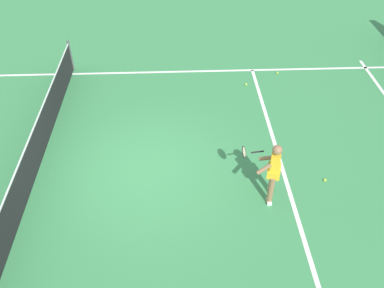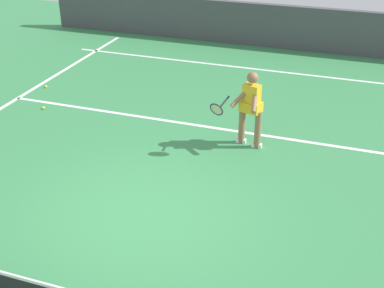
{
  "view_description": "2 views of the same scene",
  "coord_description": "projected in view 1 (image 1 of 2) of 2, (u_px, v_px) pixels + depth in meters",
  "views": [
    {
      "loc": [
        -7.7,
        -0.86,
        7.19
      ],
      "look_at": [
        -0.23,
        -1.17,
        0.97
      ],
      "focal_mm": 39.12,
      "sensor_mm": 36.0,
      "label": 1
    },
    {
      "loc": [
        -2.99,
        6.09,
        4.9
      ],
      "look_at": [
        -0.53,
        -0.98,
        0.91
      ],
      "focal_mm": 48.19,
      "sensor_mm": 36.0,
      "label": 2
    }
  ],
  "objects": [
    {
      "name": "court_net",
      "position": [
        33.0,
        157.0,
        10.08
      ],
      "size": [
        10.31,
        0.08,
        1.07
      ],
      "color": "#4C4C51",
      "rests_on": "ground"
    },
    {
      "name": "tennis_ball_far",
      "position": [
        277.0,
        73.0,
        14.1
      ],
      "size": [
        0.07,
        0.07,
        0.07
      ],
      "primitive_type": "sphere",
      "color": "#D1E533",
      "rests_on": "ground"
    },
    {
      "name": "sideline_right_marking",
      "position": [
        151.0,
        72.0,
        14.18
      ],
      "size": [
        0.1,
        17.77,
        0.01
      ],
      "primitive_type": "cube",
      "color": "white",
      "rests_on": "ground"
    },
    {
      "name": "ground_plane",
      "position": [
        145.0,
        169.0,
        10.49
      ],
      "size": [
        25.7,
        25.7,
        0.0
      ],
      "primitive_type": "plane",
      "color": "#38844C"
    },
    {
      "name": "tennis_ball_mid",
      "position": [
        246.0,
        84.0,
        13.53
      ],
      "size": [
        0.07,
        0.07,
        0.07
      ],
      "primitive_type": "sphere",
      "color": "#D1E533",
      "rests_on": "ground"
    },
    {
      "name": "service_line_marking",
      "position": [
        281.0,
        165.0,
        10.59
      ],
      "size": [
        9.63,
        0.1,
        0.01
      ],
      "primitive_type": "cube",
      "color": "white",
      "rests_on": "ground"
    },
    {
      "name": "tennis_ball_near",
      "position": [
        325.0,
        180.0,
        10.14
      ],
      "size": [
        0.07,
        0.07,
        0.07
      ],
      "primitive_type": "sphere",
      "color": "#D1E533",
      "rests_on": "ground"
    },
    {
      "name": "tennis_player",
      "position": [
        273.0,
        170.0,
        9.23
      ],
      "size": [
        0.95,
        0.89,
        1.55
      ],
      "color": "#8C6647",
      "rests_on": "ground"
    }
  ]
}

